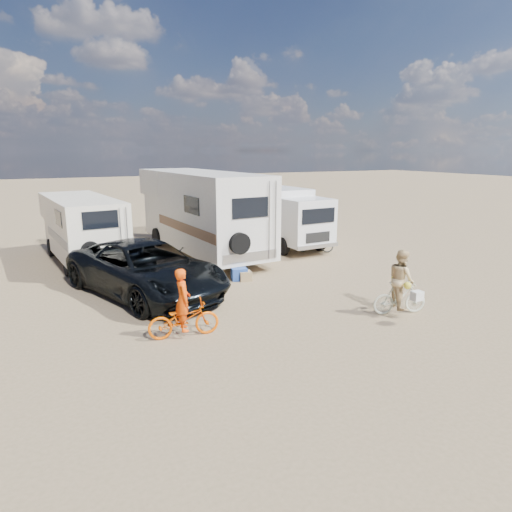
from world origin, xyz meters
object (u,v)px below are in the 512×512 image
cooler (239,274)px  crate (245,276)px  rv_left (82,230)px  box_truck (281,217)px  bike_man (184,319)px  bike_woman (400,298)px  rider_woman (401,285)px  rider_man (183,307)px  bike_parked (315,243)px  rv_main (201,214)px  dark_suv (146,269)px

cooler → crate: size_ratio=1.28×
cooler → rv_left: bearing=143.2°
box_truck → bike_man: (-7.36, -8.25, -0.90)m
bike_woman → rider_woman: rider_woman is taller
rider_man → bike_parked: (8.04, 6.35, -0.34)m
bike_parked → rider_man: bearing=160.3°
rv_left → cooler: size_ratio=11.68×
rv_main → bike_man: bearing=-116.6°
rider_woman → cooler: 5.65m
bike_parked → cooler: size_ratio=3.02×
cooler → crate: (0.16, -0.14, -0.05)m
dark_suv → crate: size_ratio=14.48×
rv_left → crate: bearing=-54.9°
crate → dark_suv: bearing=-179.8°
rv_main → bike_woman: 9.80m
rv_left → cooler: 7.00m
rider_man → crate: size_ratio=3.69×
bike_parked → crate: size_ratio=3.87×
dark_suv → rv_left: bearing=84.2°
rv_main → dark_suv: size_ratio=1.42×
crate → bike_parked: bearing=29.5°
rider_woman → bike_woman: bearing=0.0°
rider_woman → crate: 5.46m
bike_man → rider_woman: rider_woman is taller
rv_left → rider_man: rv_left is taller
box_truck → bike_woman: size_ratio=3.77×
bike_man → bike_woman: bike_woman is taller
cooler → crate: 0.22m
box_truck → bike_man: bearing=-134.0°
rider_woman → bike_parked: (2.22, 7.48, -0.40)m
rv_main → rider_man: size_ratio=5.57×
bike_woman → bike_parked: bearing=-0.4°
bike_man → rider_man: bearing=-82.9°
bike_man → crate: bike_man is taller
bike_man → cooler: bearing=-32.7°
crate → cooler: bearing=140.3°
rider_man → rider_woman: rider_woman is taller
dark_suv → rider_woman: (5.88, -4.82, -0.02)m
dark_suv → bike_woman: 7.61m
bike_parked → rv_main: bearing=99.3°
bike_woman → cooler: 5.62m
rv_main → dark_suv: bearing=-131.2°
bike_man → box_truck: bearing=-34.7°
rider_man → crate: 5.04m
dark_suv → rv_main: bearing=33.5°
bike_parked → crate: bike_parked is taller
box_truck → crate: size_ratio=13.96×
rv_main → rider_man: rv_main is taller
rv_main → bike_man: 9.05m
rv_left → bike_man: bearing=-87.8°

